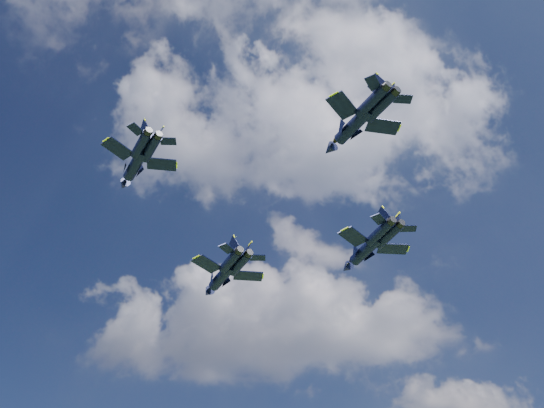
{
  "coord_description": "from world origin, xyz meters",
  "views": [
    {
      "loc": [
        3.9,
        -67.96,
        3.22
      ],
      "look_at": [
        -6.99,
        1.74,
        61.14
      ],
      "focal_mm": 40.0,
      "sensor_mm": 36.0,
      "label": 1
    }
  ],
  "objects_px": {
    "jet_left": "(135,166)",
    "jet_slot": "(352,127)",
    "jet_right": "(364,251)",
    "jet_lead": "(221,277)"
  },
  "relations": [
    {
      "from": "jet_slot",
      "to": "jet_left",
      "type": "bearing_deg",
      "value": 134.73
    },
    {
      "from": "jet_right",
      "to": "jet_slot",
      "type": "height_order",
      "value": "jet_right"
    },
    {
      "from": "jet_lead",
      "to": "jet_right",
      "type": "relative_size",
      "value": 1.01
    },
    {
      "from": "jet_left",
      "to": "jet_slot",
      "type": "distance_m",
      "value": 30.31
    },
    {
      "from": "jet_lead",
      "to": "jet_right",
      "type": "distance_m",
      "value": 25.36
    },
    {
      "from": "jet_right",
      "to": "jet_slot",
      "type": "distance_m",
      "value": 28.14
    },
    {
      "from": "jet_left",
      "to": "jet_right",
      "type": "height_order",
      "value": "jet_right"
    },
    {
      "from": "jet_left",
      "to": "jet_slot",
      "type": "height_order",
      "value": "jet_slot"
    },
    {
      "from": "jet_right",
      "to": "jet_left",
      "type": "bearing_deg",
      "value": -175.03
    },
    {
      "from": "jet_right",
      "to": "jet_lead",
      "type": "bearing_deg",
      "value": 136.7
    }
  ]
}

